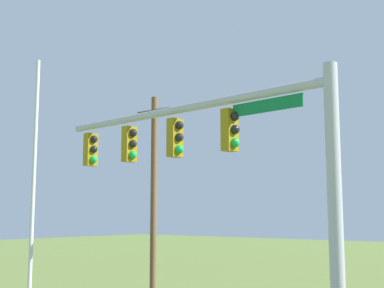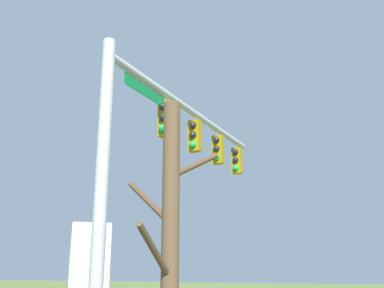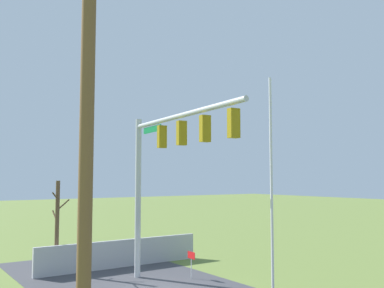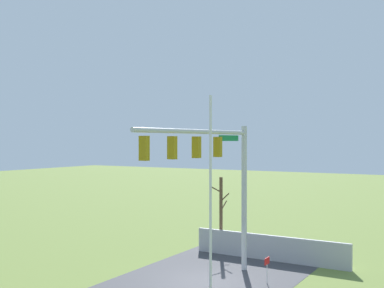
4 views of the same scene
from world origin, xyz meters
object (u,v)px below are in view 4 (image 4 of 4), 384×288
at_px(signal_mast, 216,167).
at_px(open_sign, 267,264).
at_px(bare_tree, 221,214).
at_px(flagpole, 211,208).

xyz_separation_m(signal_mast, open_sign, (1.07, -2.16, -4.54)).
distance_m(signal_mast, bare_tree, 7.01).
relative_size(signal_mast, flagpole, 1.03).
xyz_separation_m(signal_mast, bare_tree, (5.68, 2.65, -3.14)).
bearing_deg(flagpole, signal_mast, 25.76).
height_order(bare_tree, open_sign, bare_tree).
bearing_deg(signal_mast, open_sign, -63.64).
relative_size(signal_mast, open_sign, 7.04).
distance_m(signal_mast, open_sign, 5.14).
relative_size(flagpole, bare_tree, 1.86).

